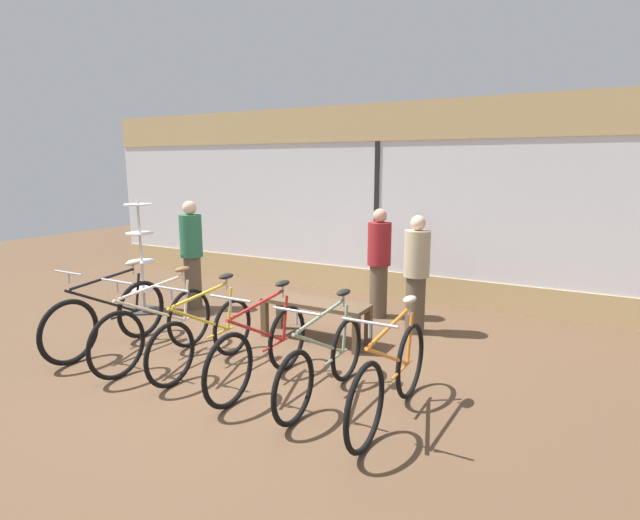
{
  "coord_description": "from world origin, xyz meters",
  "views": [
    {
      "loc": [
        3.21,
        -4.38,
        2.22
      ],
      "look_at": [
        0.0,
        1.42,
        0.95
      ],
      "focal_mm": 28.0,
      "sensor_mm": 36.0,
      "label": 1
    }
  ],
  "objects_px": {
    "bicycle_far_left": "(108,318)",
    "bicycle_center_left": "(205,336)",
    "display_bench": "(315,309)",
    "customer_mid_floor": "(379,261)",
    "bicycle_left": "(157,327)",
    "bicycle_right": "(323,362)",
    "bicycle_center_right": "(261,349)",
    "customer_near_rack": "(192,253)",
    "bicycle_far_right": "(391,377)",
    "customer_by_window": "(416,272)",
    "accessory_rack": "(142,266)"
  },
  "relations": [
    {
      "from": "bicycle_far_left",
      "to": "bicycle_center_left",
      "type": "xyz_separation_m",
      "value": [
        1.42,
        0.11,
        -0.02
      ]
    },
    {
      "from": "bicycle_far_left",
      "to": "display_bench",
      "type": "bearing_deg",
      "value": 36.34
    },
    {
      "from": "bicycle_center_left",
      "to": "customer_mid_floor",
      "type": "height_order",
      "value": "customer_mid_floor"
    },
    {
      "from": "bicycle_left",
      "to": "bicycle_right",
      "type": "height_order",
      "value": "bicycle_left"
    },
    {
      "from": "bicycle_center_left",
      "to": "bicycle_far_left",
      "type": "bearing_deg",
      "value": -175.49
    },
    {
      "from": "display_bench",
      "to": "bicycle_center_left",
      "type": "bearing_deg",
      "value": -113.8
    },
    {
      "from": "bicycle_center_right",
      "to": "customer_near_rack",
      "type": "relative_size",
      "value": 1.02
    },
    {
      "from": "bicycle_far_right",
      "to": "customer_by_window",
      "type": "distance_m",
      "value": 2.47
    },
    {
      "from": "bicycle_far_right",
      "to": "bicycle_far_left",
      "type": "bearing_deg",
      "value": -179.39
    },
    {
      "from": "bicycle_center_left",
      "to": "bicycle_far_right",
      "type": "height_order",
      "value": "bicycle_far_right"
    },
    {
      "from": "display_bench",
      "to": "customer_near_rack",
      "type": "distance_m",
      "value": 2.47
    },
    {
      "from": "bicycle_center_right",
      "to": "bicycle_far_right",
      "type": "height_order",
      "value": "bicycle_far_right"
    },
    {
      "from": "bicycle_center_left",
      "to": "customer_by_window",
      "type": "distance_m",
      "value": 2.85
    },
    {
      "from": "bicycle_far_left",
      "to": "accessory_rack",
      "type": "xyz_separation_m",
      "value": [
        -0.91,
        1.35,
        0.31
      ]
    },
    {
      "from": "bicycle_far_left",
      "to": "customer_near_rack",
      "type": "height_order",
      "value": "customer_near_rack"
    },
    {
      "from": "bicycle_center_right",
      "to": "customer_by_window",
      "type": "relative_size",
      "value": 1.09
    },
    {
      "from": "bicycle_far_left",
      "to": "customer_by_window",
      "type": "distance_m",
      "value": 3.91
    },
    {
      "from": "display_bench",
      "to": "customer_mid_floor",
      "type": "height_order",
      "value": "customer_mid_floor"
    },
    {
      "from": "customer_by_window",
      "to": "customer_mid_floor",
      "type": "xyz_separation_m",
      "value": [
        -0.7,
        0.42,
        0.01
      ]
    },
    {
      "from": "bicycle_right",
      "to": "customer_near_rack",
      "type": "height_order",
      "value": "customer_near_rack"
    },
    {
      "from": "bicycle_right",
      "to": "bicycle_far_left",
      "type": "bearing_deg",
      "value": -177.9
    },
    {
      "from": "customer_by_window",
      "to": "bicycle_center_left",
      "type": "bearing_deg",
      "value": -125.25
    },
    {
      "from": "bicycle_left",
      "to": "bicycle_far_right",
      "type": "height_order",
      "value": "bicycle_left"
    },
    {
      "from": "bicycle_far_right",
      "to": "accessory_rack",
      "type": "distance_m",
      "value": 4.71
    },
    {
      "from": "customer_near_rack",
      "to": "display_bench",
      "type": "bearing_deg",
      "value": -8.56
    },
    {
      "from": "bicycle_left",
      "to": "bicycle_center_left",
      "type": "bearing_deg",
      "value": 7.59
    },
    {
      "from": "bicycle_right",
      "to": "customer_mid_floor",
      "type": "bearing_deg",
      "value": 101.61
    },
    {
      "from": "bicycle_far_left",
      "to": "customer_near_rack",
      "type": "relative_size",
      "value": 1.05
    },
    {
      "from": "customer_near_rack",
      "to": "customer_by_window",
      "type": "distance_m",
      "value": 3.46
    },
    {
      "from": "bicycle_right",
      "to": "display_bench",
      "type": "height_order",
      "value": "bicycle_right"
    },
    {
      "from": "bicycle_far_left",
      "to": "customer_mid_floor",
      "type": "xyz_separation_m",
      "value": [
        2.34,
        2.83,
        0.44
      ]
    },
    {
      "from": "bicycle_far_right",
      "to": "display_bench",
      "type": "xyz_separation_m",
      "value": [
        -1.58,
        1.45,
        0.02
      ]
    },
    {
      "from": "bicycle_center_left",
      "to": "bicycle_far_right",
      "type": "bearing_deg",
      "value": -1.92
    },
    {
      "from": "display_bench",
      "to": "bicycle_right",
      "type": "bearing_deg",
      "value": -57.81
    },
    {
      "from": "bicycle_center_left",
      "to": "customer_by_window",
      "type": "xyz_separation_m",
      "value": [
        1.62,
        2.3,
        0.44
      ]
    },
    {
      "from": "bicycle_far_left",
      "to": "customer_mid_floor",
      "type": "height_order",
      "value": "customer_mid_floor"
    },
    {
      "from": "customer_near_rack",
      "to": "customer_by_window",
      "type": "xyz_separation_m",
      "value": [
        3.41,
        0.56,
        -0.06
      ]
    },
    {
      "from": "bicycle_center_left",
      "to": "customer_near_rack",
      "type": "distance_m",
      "value": 2.55
    },
    {
      "from": "bicycle_center_left",
      "to": "bicycle_far_right",
      "type": "xyz_separation_m",
      "value": [
        2.19,
        -0.07,
        0.02
      ]
    },
    {
      "from": "bicycle_center_right",
      "to": "bicycle_far_right",
      "type": "bearing_deg",
      "value": -1.04
    },
    {
      "from": "bicycle_right",
      "to": "display_bench",
      "type": "xyz_separation_m",
      "value": [
        -0.87,
        1.39,
        0.04
      ]
    },
    {
      "from": "bicycle_center_right",
      "to": "display_bench",
      "type": "relative_size",
      "value": 1.23
    },
    {
      "from": "bicycle_far_left",
      "to": "bicycle_far_right",
      "type": "relative_size",
      "value": 0.98
    },
    {
      "from": "bicycle_center_left",
      "to": "bicycle_center_right",
      "type": "distance_m",
      "value": 0.79
    },
    {
      "from": "bicycle_far_left",
      "to": "customer_near_rack",
      "type": "bearing_deg",
      "value": 101.27
    },
    {
      "from": "bicycle_right",
      "to": "customer_mid_floor",
      "type": "distance_m",
      "value": 2.82
    },
    {
      "from": "bicycle_far_right",
      "to": "customer_by_window",
      "type": "height_order",
      "value": "customer_by_window"
    },
    {
      "from": "customer_near_rack",
      "to": "bicycle_center_left",
      "type": "bearing_deg",
      "value": -44.22
    },
    {
      "from": "bicycle_far_left",
      "to": "customer_near_rack",
      "type": "xyz_separation_m",
      "value": [
        -0.37,
        1.85,
        0.48
      ]
    },
    {
      "from": "bicycle_far_left",
      "to": "bicycle_center_left",
      "type": "distance_m",
      "value": 1.43
    }
  ]
}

